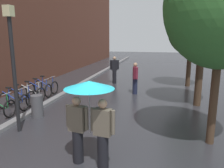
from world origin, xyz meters
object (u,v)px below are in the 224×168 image
(street_tree_0, at_px, (223,6))
(parked_bicycle_3, at_px, (31,93))
(pedestrian_walking_far, at_px, (135,78))
(litter_bin, at_px, (37,106))
(street_lamp_post, at_px, (13,60))
(street_tree_2, at_px, (191,29))
(parked_bicycle_4, at_px, (39,90))
(street_tree_1, at_px, (205,10))
(couple_under_umbrella, at_px, (90,110))
(pedestrian_walking_midground, at_px, (114,70))
(parked_bicycle_5, at_px, (46,87))
(parked_bicycle_1, at_px, (14,101))
(parked_bicycle_2, at_px, (21,97))

(street_tree_0, relative_size, parked_bicycle_3, 4.82)
(street_tree_0, distance_m, pedestrian_walking_far, 6.56)
(parked_bicycle_3, distance_m, litter_bin, 2.37)
(street_lamp_post, distance_m, pedestrian_walking_far, 6.58)
(street_tree_2, xyz_separation_m, street_lamp_post, (-5.97, -8.30, -1.13))
(street_tree_2, relative_size, parked_bicycle_4, 4.55)
(street_tree_1, relative_size, couple_under_umbrella, 2.73)
(street_lamp_post, height_order, pedestrian_walking_midground, street_lamp_post)
(street_tree_2, height_order, parked_bicycle_4, street_tree_2)
(parked_bicycle_4, distance_m, couple_under_umbrella, 6.97)
(pedestrian_walking_far, bearing_deg, street_tree_0, -61.09)
(parked_bicycle_3, bearing_deg, parked_bicycle_5, 91.92)
(street_tree_1, height_order, litter_bin, street_tree_1)
(parked_bicycle_3, xyz_separation_m, litter_bin, (1.44, -1.88, 0.05))
(street_tree_1, xyz_separation_m, parked_bicycle_1, (-7.55, -2.37, -3.70))
(street_tree_0, xyz_separation_m, couple_under_umbrella, (-3.00, -1.84, -2.40))
(parked_bicycle_4, bearing_deg, couple_under_umbrella, -49.65)
(couple_under_umbrella, bearing_deg, pedestrian_walking_far, 88.68)
(street_tree_2, bearing_deg, pedestrian_walking_far, -137.88)
(street_tree_2, height_order, pedestrian_walking_far, street_tree_2)
(street_tree_0, distance_m, street_tree_2, 7.80)
(parked_bicycle_5, bearing_deg, pedestrian_walking_midground, 48.79)
(street_lamp_post, distance_m, litter_bin, 2.30)
(parked_bicycle_4, height_order, couple_under_umbrella, couple_under_umbrella)
(street_tree_2, distance_m, couple_under_umbrella, 10.31)
(parked_bicycle_2, xyz_separation_m, parked_bicycle_5, (-0.00, 2.19, 0.00))
(parked_bicycle_1, relative_size, pedestrian_walking_midground, 0.64)
(street_tree_2, bearing_deg, parked_bicycle_2, -142.43)
(couple_under_umbrella, height_order, pedestrian_walking_midground, couple_under_umbrella)
(parked_bicycle_3, bearing_deg, litter_bin, -52.60)
(street_tree_1, xyz_separation_m, couple_under_umbrella, (-3.12, -5.57, -2.69))
(litter_bin, relative_size, pedestrian_walking_midground, 0.49)
(street_tree_0, distance_m, parked_bicycle_5, 9.22)
(parked_bicycle_1, bearing_deg, street_tree_2, 40.52)
(parked_bicycle_1, height_order, litter_bin, parked_bicycle_1)
(parked_bicycle_5, bearing_deg, parked_bicycle_4, -88.02)
(parked_bicycle_3, bearing_deg, pedestrian_walking_midground, 58.87)
(parked_bicycle_2, relative_size, street_lamp_post, 0.29)
(parked_bicycle_5, xyz_separation_m, couple_under_umbrella, (4.49, -5.98, 1.01))
(street_tree_0, height_order, pedestrian_walking_midground, street_tree_0)
(couple_under_umbrella, bearing_deg, street_tree_2, 72.21)
(street_tree_0, distance_m, parked_bicycle_3, 8.62)
(street_lamp_post, bearing_deg, street_tree_2, 54.28)
(street_tree_2, height_order, parked_bicycle_2, street_tree_2)
(parked_bicycle_1, xyz_separation_m, street_lamp_post, (1.55, -1.87, 1.93))
(parked_bicycle_1, bearing_deg, pedestrian_walking_midground, 64.72)
(street_tree_2, distance_m, pedestrian_walking_midground, 5.25)
(parked_bicycle_2, bearing_deg, litter_bin, -37.83)
(parked_bicycle_1, xyz_separation_m, pedestrian_walking_midground, (2.93, 6.21, 0.52))
(parked_bicycle_3, distance_m, couple_under_umbrella, 6.42)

